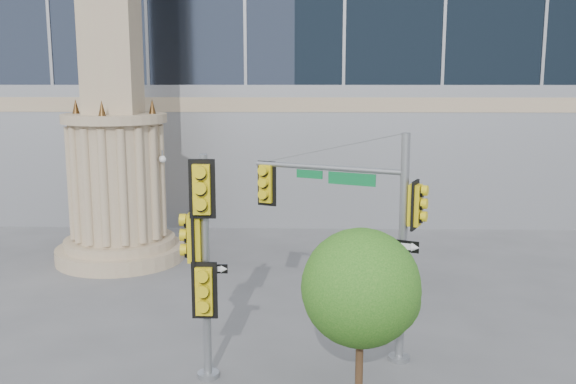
{
  "coord_description": "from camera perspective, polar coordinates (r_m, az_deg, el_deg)",
  "views": [
    {
      "loc": [
        0.45,
        -12.57,
        6.31
      ],
      "look_at": [
        0.06,
        2.0,
        3.7
      ],
      "focal_mm": 40.0,
      "sensor_mm": 36.0,
      "label": 1
    }
  ],
  "objects": [
    {
      "name": "ground",
      "position": [
        14.07,
        -0.47,
        -16.48
      ],
      "size": [
        120.0,
        120.0,
        0.0
      ],
      "primitive_type": "plane",
      "color": "#545456",
      "rests_on": "ground"
    },
    {
      "name": "street_tree",
      "position": [
        12.19,
        6.68,
        -8.86
      ],
      "size": [
        2.29,
        2.24,
        3.57
      ],
      "color": "tan",
      "rests_on": "ground"
    },
    {
      "name": "secondary_signal_pole",
      "position": [
        13.26,
        -7.66,
        -5.22
      ],
      "size": [
        0.82,
        0.61,
        4.79
      ],
      "rotation": [
        0.0,
        0.0,
        -0.0
      ],
      "color": "slate",
      "rests_on": "ground"
    },
    {
      "name": "main_signal_pole",
      "position": [
        14.46,
        6.66,
        -2.38
      ],
      "size": [
        3.74,
        1.93,
        5.15
      ],
      "rotation": [
        0.0,
        0.0,
        -0.42
      ],
      "color": "slate",
      "rests_on": "ground"
    },
    {
      "name": "monument",
      "position": [
        22.53,
        -15.24,
        7.79
      ],
      "size": [
        4.4,
        4.4,
        16.6
      ],
      "color": "tan",
      "rests_on": "ground"
    }
  ]
}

